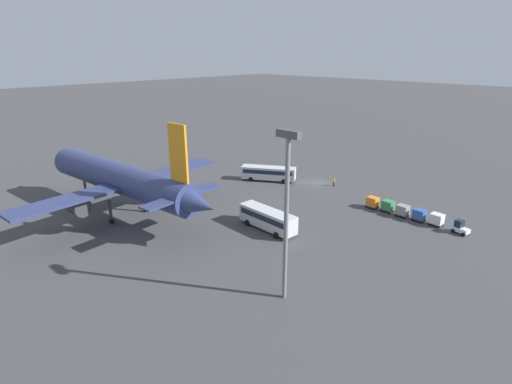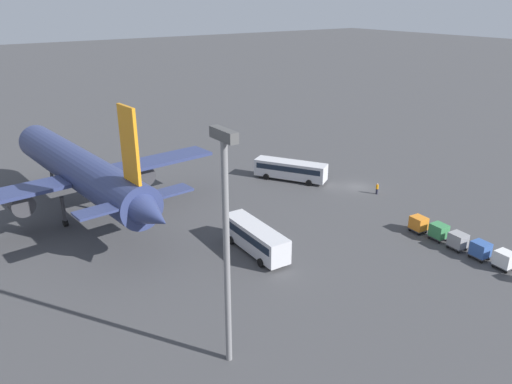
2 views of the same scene
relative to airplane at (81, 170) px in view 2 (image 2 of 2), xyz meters
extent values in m
plane|color=#424244|center=(-13.24, -38.45, -6.63)|extent=(600.00, 600.00, 0.00)
cylinder|color=navy|center=(0.47, 0.04, 0.10)|extent=(35.17, 8.20, 5.18)
cone|color=navy|center=(19.12, 1.68, 0.10)|extent=(6.10, 5.40, 4.92)
cone|color=navy|center=(-18.43, -1.62, 0.10)|extent=(7.11, 5.23, 4.66)
cube|color=navy|center=(-0.34, -10.67, -0.54)|extent=(5.91, 16.36, 0.44)
cube|color=orange|center=(-15.15, -1.33, 6.84)|extent=(3.50, 0.66, 8.28)
cube|color=navy|center=(-15.50, -1.36, 0.62)|extent=(3.61, 13.62, 0.28)
cylinder|color=#38383D|center=(-0.94, 8.15, -2.19)|extent=(4.41, 3.20, 2.85)
cylinder|color=#38383D|center=(0.49, -8.19, -2.19)|extent=(4.41, 3.20, 2.85)
cylinder|color=#38383D|center=(12.62, 1.11, -4.56)|extent=(0.50, 0.50, 4.14)
cylinder|color=black|center=(12.62, 1.11, -6.18)|extent=(0.94, 0.58, 0.90)
cylinder|color=#38383D|center=(-1.56, 3.24, -4.56)|extent=(0.50, 0.50, 4.14)
cylinder|color=black|center=(-1.56, 3.24, -6.18)|extent=(0.94, 0.58, 0.90)
cylinder|color=#38383D|center=(-0.97, -3.46, -4.56)|extent=(0.50, 0.50, 4.14)
cylinder|color=black|center=(-0.97, -3.46, -6.18)|extent=(0.94, 0.58, 0.90)
cube|color=silver|center=(-4.51, -31.78, -4.85)|extent=(11.49, 8.55, 2.66)
cube|color=#192333|center=(-4.51, -31.78, -4.38)|extent=(10.71, 8.09, 0.85)
cylinder|color=black|center=(-2.18, -28.62, -6.13)|extent=(1.01, 0.78, 1.00)
cylinder|color=black|center=(-0.64, -31.14, -6.13)|extent=(1.01, 0.78, 1.00)
cylinder|color=black|center=(-8.38, -32.42, -6.13)|extent=(1.01, 0.78, 1.00)
cylinder|color=black|center=(-6.84, -34.94, -6.13)|extent=(1.01, 0.78, 1.00)
cube|color=silver|center=(-21.43, -13.07, -4.76)|extent=(10.54, 3.11, 2.84)
cube|color=#192333|center=(-21.43, -13.07, -4.26)|extent=(9.70, 3.11, 0.91)
cylinder|color=black|center=(-18.14, -11.79, -6.13)|extent=(1.01, 0.34, 1.00)
cylinder|color=black|center=(-18.25, -14.60, -6.13)|extent=(1.01, 0.34, 1.00)
cylinder|color=black|center=(-24.61, -11.53, -6.13)|extent=(1.01, 0.34, 1.00)
cylinder|color=black|center=(-24.72, -14.35, -6.13)|extent=(1.01, 0.34, 1.00)
cylinder|color=#1E1E2D|center=(-16.93, -38.61, -6.20)|extent=(0.32, 0.32, 0.85)
cylinder|color=orange|center=(-16.93, -38.61, -5.45)|extent=(0.38, 0.38, 0.65)
sphere|color=tan|center=(-16.93, -38.61, -5.01)|extent=(0.24, 0.24, 0.24)
cube|color=#38383D|center=(-40.27, -33.15, -6.22)|extent=(2.11, 1.82, 0.10)
cube|color=silver|center=(-40.27, -33.15, -5.37)|extent=(2.01, 1.73, 1.60)
cylinder|color=black|center=(-39.47, -32.57, -6.45)|extent=(0.37, 0.15, 0.36)
cylinder|color=black|center=(-39.56, -33.85, -6.45)|extent=(0.37, 0.15, 0.36)
cylinder|color=black|center=(-40.98, -32.46, -6.45)|extent=(0.37, 0.15, 0.36)
cube|color=#38383D|center=(-37.43, -33.06, -6.22)|extent=(2.11, 1.82, 0.10)
cube|color=#33569E|center=(-37.43, -33.06, -5.37)|extent=(2.01, 1.73, 1.60)
cylinder|color=black|center=(-36.63, -32.47, -6.45)|extent=(0.37, 0.15, 0.36)
cylinder|color=black|center=(-36.72, -33.75, -6.45)|extent=(0.37, 0.15, 0.36)
cylinder|color=black|center=(-38.14, -32.36, -6.45)|extent=(0.37, 0.15, 0.36)
cylinder|color=black|center=(-38.24, -33.64, -6.45)|extent=(0.37, 0.15, 0.36)
cube|color=#38383D|center=(-34.59, -32.96, -6.22)|extent=(2.11, 1.82, 0.10)
cube|color=gray|center=(-34.59, -32.96, -5.37)|extent=(2.01, 1.73, 1.60)
cylinder|color=black|center=(-33.79, -32.38, -6.45)|extent=(0.37, 0.15, 0.36)
cylinder|color=black|center=(-33.88, -33.65, -6.45)|extent=(0.37, 0.15, 0.36)
cylinder|color=black|center=(-35.30, -32.27, -6.45)|extent=(0.37, 0.15, 0.36)
cylinder|color=black|center=(-35.40, -33.54, -6.45)|extent=(0.37, 0.15, 0.36)
cube|color=#38383D|center=(-31.75, -33.24, -6.22)|extent=(2.11, 1.82, 0.10)
cube|color=#38844C|center=(-31.75, -33.24, -5.37)|extent=(2.01, 1.73, 1.60)
cylinder|color=black|center=(-30.95, -32.66, -6.45)|extent=(0.37, 0.15, 0.36)
cylinder|color=black|center=(-31.04, -33.94, -6.45)|extent=(0.37, 0.15, 0.36)
cylinder|color=black|center=(-32.47, -32.55, -6.45)|extent=(0.37, 0.15, 0.36)
cylinder|color=black|center=(-32.56, -33.82, -6.45)|extent=(0.37, 0.15, 0.36)
cube|color=#38383D|center=(-28.92, -33.00, -6.22)|extent=(2.11, 1.82, 0.10)
cube|color=orange|center=(-28.92, -33.00, -5.37)|extent=(2.01, 1.73, 1.60)
cylinder|color=black|center=(-28.11, -32.41, -6.45)|extent=(0.37, 0.15, 0.36)
cylinder|color=black|center=(-28.21, -33.69, -6.45)|extent=(0.37, 0.15, 0.36)
cylinder|color=black|center=(-29.63, -32.30, -6.45)|extent=(0.37, 0.15, 0.36)
cylinder|color=black|center=(-29.72, -33.58, -6.45)|extent=(0.37, 0.15, 0.36)
cylinder|color=slate|center=(-35.42, -0.65, 2.73)|extent=(0.50, 0.50, 18.70)
cube|color=#4C4C4C|center=(-35.42, -0.65, 12.48)|extent=(2.80, 0.70, 0.80)
camera|label=1|loc=(-60.56, 29.94, 20.36)|focal=28.00mm
camera|label=2|loc=(-64.00, 16.60, 21.36)|focal=35.00mm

